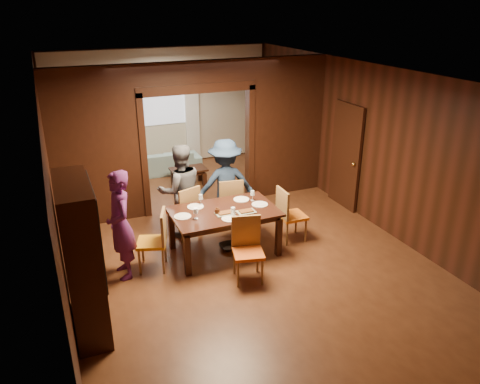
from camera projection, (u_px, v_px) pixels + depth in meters
name	position (u px, v px, depth m)	size (l,w,h in m)	color
floor	(229.00, 239.00, 8.28)	(9.00, 9.00, 0.00)	#4C2715
ceiling	(228.00, 72.00, 7.17)	(5.50, 9.00, 0.02)	silver
room_walls	(194.00, 131.00, 9.31)	(5.52, 9.01, 2.90)	black
person_purple	(120.00, 225.00, 6.90)	(0.62, 0.40, 1.69)	#571E57
person_grey	(180.00, 191.00, 8.17)	(0.81, 0.63, 1.67)	#4F5056
person_navy	(225.00, 184.00, 8.46)	(1.08, 0.62, 1.67)	#1B2A44
sofa	(162.00, 162.00, 11.37)	(1.84, 0.72, 0.54)	#85ACAE
serving_bowl	(229.00, 206.00, 7.65)	(0.33, 0.33, 0.08)	black
dining_table	(224.00, 231.00, 7.73)	(1.71, 1.07, 0.76)	black
coffee_table	(189.00, 177.00, 10.62)	(0.80, 0.50, 0.40)	black
chair_left	(152.00, 241.00, 7.21)	(0.44, 0.44, 0.97)	orange
chair_right	(292.00, 214.00, 8.10)	(0.44, 0.44, 0.97)	orange
chair_far_l	(183.00, 211.00, 8.22)	(0.44, 0.44, 0.97)	#ED4B16
chair_far_r	(229.00, 202.00, 8.60)	(0.44, 0.44, 0.97)	red
chair_near	(248.00, 251.00, 6.91)	(0.44, 0.44, 0.97)	#D45414
hutch	(82.00, 259.00, 5.71)	(0.40, 1.20, 2.00)	black
door_right	(346.00, 156.00, 9.28)	(0.06, 0.90, 2.10)	black
window_far	(162.00, 98.00, 11.41)	(1.20, 0.03, 1.30)	silver
curtain_left	(133.00, 119.00, 11.28)	(0.35, 0.06, 2.40)	white
curtain_right	(192.00, 114.00, 11.82)	(0.35, 0.06, 2.40)	white
plate_left	(183.00, 216.00, 7.37)	(0.27, 0.27, 0.01)	white
plate_far_l	(195.00, 207.00, 7.71)	(0.27, 0.27, 0.01)	white
plate_far_r	(241.00, 199.00, 7.99)	(0.27, 0.27, 0.01)	white
plate_right	(260.00, 204.00, 7.80)	(0.27, 0.27, 0.01)	silver
plate_near	(230.00, 219.00, 7.29)	(0.27, 0.27, 0.01)	white
platter_a	(225.00, 213.00, 7.45)	(0.30, 0.20, 0.04)	gray
platter_b	(246.00, 211.00, 7.51)	(0.30, 0.20, 0.04)	gray
wineglass_left	(196.00, 214.00, 7.26)	(0.08, 0.08, 0.18)	silver
wineglass_far	(201.00, 200.00, 7.77)	(0.08, 0.08, 0.18)	silver
wineglass_right	(252.00, 196.00, 7.93)	(0.08, 0.08, 0.18)	white
tumbler	(233.00, 212.00, 7.38)	(0.07, 0.07, 0.14)	silver
condiment_jar	(217.00, 211.00, 7.44)	(0.08, 0.08, 0.11)	#452110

